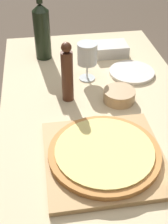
{
  "coord_description": "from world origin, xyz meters",
  "views": [
    {
      "loc": [
        -0.21,
        -0.87,
        1.49
      ],
      "look_at": [
        -0.08,
        -0.02,
        0.83
      ],
      "focal_mm": 50.0,
      "sensor_mm": 36.0,
      "label": 1
    }
  ],
  "objects_px": {
    "wine_glass": "(87,55)",
    "small_bowl": "(119,96)",
    "pizza": "(104,152)",
    "wine_bottle": "(42,30)",
    "pepper_mill": "(67,73)"
  },
  "relations": [
    {
      "from": "pepper_mill",
      "to": "wine_glass",
      "type": "height_order",
      "value": "pepper_mill"
    },
    {
      "from": "small_bowl",
      "to": "wine_glass",
      "type": "bearing_deg",
      "value": 118.03
    },
    {
      "from": "wine_bottle",
      "to": "pepper_mill",
      "type": "height_order",
      "value": "wine_bottle"
    },
    {
      "from": "pizza",
      "to": "wine_bottle",
      "type": "xyz_separation_m",
      "value": [
        -0.15,
        0.72,
        0.11
      ]
    },
    {
      "from": "pepper_mill",
      "to": "wine_bottle",
      "type": "bearing_deg",
      "value": 101.6
    },
    {
      "from": "pepper_mill",
      "to": "wine_glass",
      "type": "bearing_deg",
      "value": 54.96
    },
    {
      "from": "pepper_mill",
      "to": "small_bowl",
      "type": "relative_size",
      "value": 1.95
    },
    {
      "from": "wine_bottle",
      "to": "wine_glass",
      "type": "height_order",
      "value": "wine_bottle"
    },
    {
      "from": "wine_bottle",
      "to": "wine_glass",
      "type": "bearing_deg",
      "value": -52.51
    },
    {
      "from": "small_bowl",
      "to": "wine_bottle",
      "type": "bearing_deg",
      "value": 123.52
    },
    {
      "from": "pizza",
      "to": "small_bowl",
      "type": "height_order",
      "value": "small_bowl"
    },
    {
      "from": "pepper_mill",
      "to": "wine_glass",
      "type": "relative_size",
      "value": 1.47
    },
    {
      "from": "wine_bottle",
      "to": "pepper_mill",
      "type": "relative_size",
      "value": 1.44
    },
    {
      "from": "wine_glass",
      "to": "pepper_mill",
      "type": "bearing_deg",
      "value": -125.04
    },
    {
      "from": "wine_glass",
      "to": "small_bowl",
      "type": "xyz_separation_m",
      "value": [
        0.1,
        -0.18,
        -0.09
      ]
    }
  ]
}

